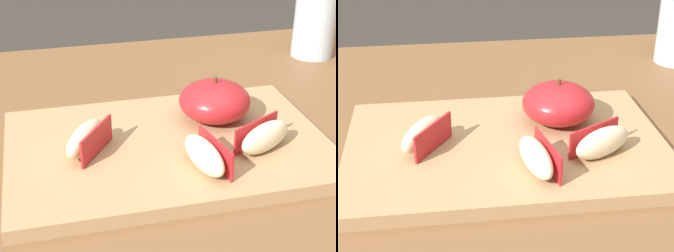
% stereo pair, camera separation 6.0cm
% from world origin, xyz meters
% --- Properties ---
extents(dining_table, '(1.19, 0.81, 0.72)m').
position_xyz_m(dining_table, '(0.00, 0.00, 0.61)').
color(dining_table, brown).
rests_on(dining_table, ground_plane).
extents(cutting_board, '(0.36, 0.24, 0.02)m').
position_xyz_m(cutting_board, '(-0.01, 0.01, 0.73)').
color(cutting_board, '#A37F56').
rests_on(cutting_board, dining_table).
extents(apple_half_skin_up, '(0.09, 0.09, 0.05)m').
position_xyz_m(apple_half_skin_up, '(0.05, 0.05, 0.76)').
color(apple_half_skin_up, '#B21E23').
rests_on(apple_half_skin_up, cutting_board).
extents(apple_wedge_front, '(0.06, 0.07, 0.03)m').
position_xyz_m(apple_wedge_front, '(-0.10, 0.01, 0.75)').
color(apple_wedge_front, beige).
rests_on(apple_wedge_front, cutting_board).
extents(apple_wedge_right, '(0.08, 0.06, 0.03)m').
position_xyz_m(apple_wedge_right, '(0.08, -0.03, 0.75)').
color(apple_wedge_right, beige).
rests_on(apple_wedge_right, cutting_board).
extents(apple_wedge_middle, '(0.04, 0.08, 0.03)m').
position_xyz_m(apple_wedge_middle, '(0.01, -0.05, 0.75)').
color(apple_wedge_middle, beige).
rests_on(apple_wedge_middle, cutting_board).
extents(drinking_glass_water, '(0.07, 0.07, 0.10)m').
position_xyz_m(drinking_glass_water, '(0.29, 0.27, 0.78)').
color(drinking_glass_water, silver).
rests_on(drinking_glass_water, dining_table).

